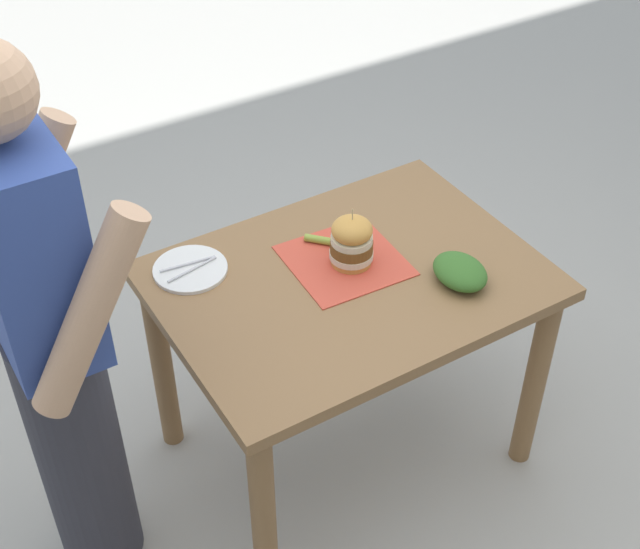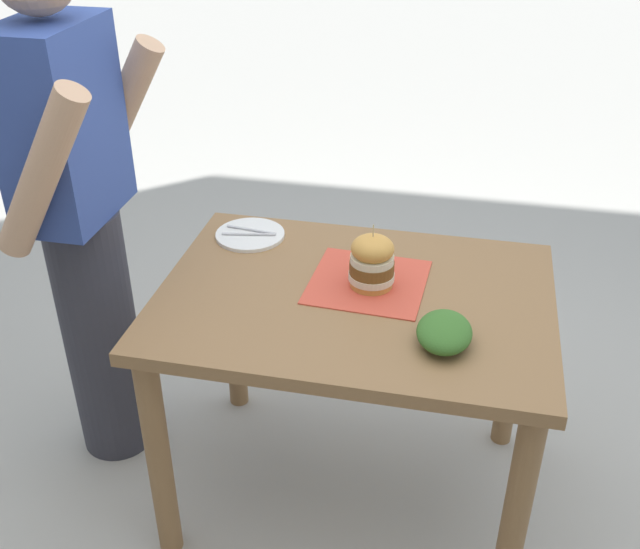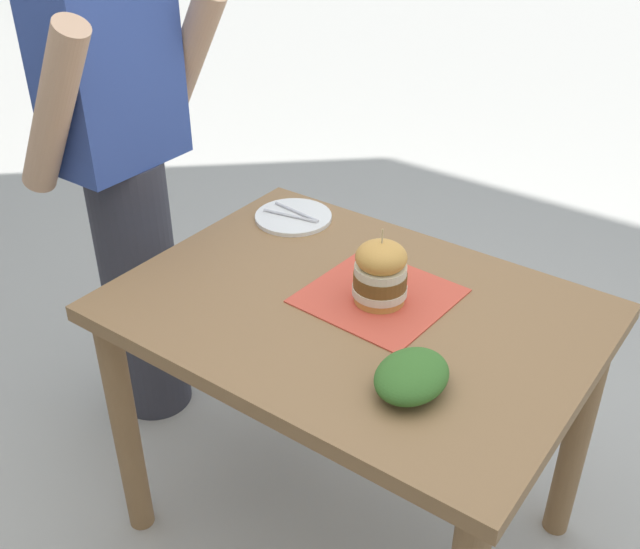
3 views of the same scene
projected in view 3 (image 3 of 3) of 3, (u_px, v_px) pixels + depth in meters
The scene contains 8 objects.
ground_plane at pixel (348, 523), 2.18m from camera, with size 80.00×80.00×0.00m, color #ADAAA3.
patio_table at pixel (353, 349), 1.84m from camera, with size 0.81×1.10×0.77m.
serving_paper at pixel (379, 296), 1.80m from camera, with size 0.33×0.33×0.00m, color #D64C38.
sandwich at pixel (380, 272), 1.74m from camera, with size 0.13×0.13×0.19m.
pickle_spear at pixel (395, 269), 1.88m from camera, with size 0.02×0.02×0.10m, color #8EA83D.
side_plate_with_forks at pixel (293, 217), 2.14m from camera, with size 0.22×0.22×0.02m.
side_salad at pixel (412, 376), 1.49m from camera, with size 0.18×0.14×0.07m, color #386B28.
diner_across_table at pixel (124, 166), 2.17m from camera, with size 0.55×0.35×1.69m.
Camera 3 is at (-1.23, -0.79, 1.77)m, focal length 42.00 mm.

